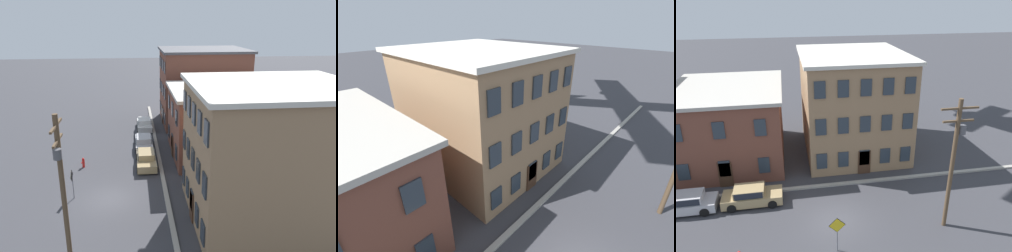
{
  "view_description": "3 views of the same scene",
  "coord_description": "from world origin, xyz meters",
  "views": [
    {
      "loc": [
        23.26,
        2.18,
        13.55
      ],
      "look_at": [
        1.2,
        4.52,
        6.31
      ],
      "focal_mm": 35.0,
      "sensor_mm": 36.0,
      "label": 1
    },
    {
      "loc": [
        -7.63,
        -1.61,
        11.6
      ],
      "look_at": [
        0.04,
        5.41,
        6.57
      ],
      "focal_mm": 24.0,
      "sensor_mm": 36.0,
      "label": 2
    },
    {
      "loc": [
        -2.86,
        -18.44,
        14.91
      ],
      "look_at": [
        1.41,
        4.62,
        5.21
      ],
      "focal_mm": 35.0,
      "sensor_mm": 36.0,
      "label": 3
    }
  ],
  "objects": [
    {
      "name": "ground_plane",
      "position": [
        0.0,
        0.0,
        0.0
      ],
      "size": [
        200.0,
        200.0,
        0.0
      ],
      "primitive_type": "plane",
      "color": "#38383D"
    },
    {
      "name": "kerb_strip",
      "position": [
        0.0,
        4.5,
        0.08
      ],
      "size": [
        56.0,
        0.36,
        0.16
      ],
      "primitive_type": "cube",
      "color": "#9E998E",
      "rests_on": "ground_plane"
    },
    {
      "name": "apartment_midblock",
      "position": [
        -8.13,
        11.45,
        3.51
      ],
      "size": [
        9.84,
        11.42,
        6.99
      ],
      "color": "brown",
      "rests_on": "ground_plane"
    },
    {
      "name": "apartment_far",
      "position": [
        3.45,
        11.28,
        4.85
      ],
      "size": [
        9.77,
        11.09,
        9.68
      ],
      "color": "#9E7A56",
      "rests_on": "ground_plane"
    },
    {
      "name": "car_silver",
      "position": [
        -10.53,
        3.08,
        0.75
      ],
      "size": [
        4.4,
        1.92,
        1.43
      ],
      "color": "#B7B7BC",
      "rests_on": "ground_plane"
    },
    {
      "name": "car_tan",
      "position": [
        -5.92,
        3.16,
        0.75
      ],
      "size": [
        4.4,
        1.92,
        1.43
      ],
      "color": "tan",
      "rests_on": "ground_plane"
    },
    {
      "name": "caution_sign",
      "position": [
        -0.39,
        -2.84,
        1.66
      ],
      "size": [
        1.04,
        0.08,
        2.48
      ],
      "color": "slate",
      "rests_on": "ground_plane"
    },
    {
      "name": "utility_pole",
      "position": [
        7.25,
        -1.76,
        5.11
      ],
      "size": [
        2.4,
        0.44,
        9.1
      ],
      "color": "brown",
      "rests_on": "ground_plane"
    }
  ]
}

